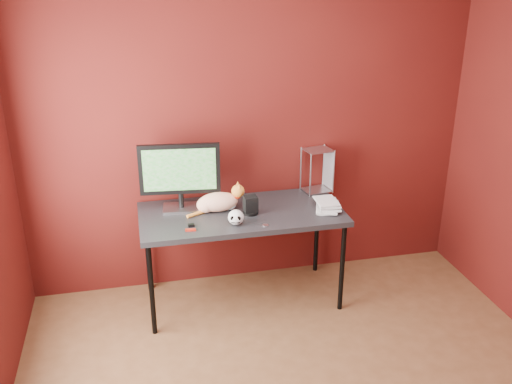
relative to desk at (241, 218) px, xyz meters
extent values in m
cube|color=#490F0D|center=(0.15, 0.38, 0.60)|extent=(3.50, 0.02, 2.60)
cube|color=black|center=(0.00, 0.00, 0.03)|extent=(1.50, 0.70, 0.04)
cylinder|color=black|center=(-0.70, -0.30, -0.34)|extent=(0.04, 0.04, 0.71)
cylinder|color=black|center=(0.70, -0.30, -0.34)|extent=(0.04, 0.04, 0.71)
cylinder|color=black|center=(-0.70, 0.30, -0.34)|extent=(0.04, 0.04, 0.71)
cylinder|color=black|center=(0.70, 0.30, -0.34)|extent=(0.04, 0.04, 0.71)
cube|color=#ABAAAF|center=(-0.43, 0.14, 0.06)|extent=(0.29, 0.22, 0.02)
cylinder|color=black|center=(-0.43, 0.14, 0.13)|extent=(0.04, 0.04, 0.12)
cube|color=black|center=(-0.43, 0.14, 0.37)|extent=(0.59, 0.10, 0.38)
cube|color=#124314|center=(-0.43, 0.14, 0.37)|extent=(0.52, 0.06, 0.32)
ellipsoid|color=orange|center=(-0.16, 0.06, 0.12)|extent=(0.31, 0.17, 0.14)
ellipsoid|color=orange|center=(-0.25, 0.06, 0.11)|extent=(0.15, 0.14, 0.12)
sphere|color=silver|center=(-0.07, 0.06, 0.10)|extent=(0.10, 0.10, 0.10)
sphere|color=orange|center=(-0.01, 0.06, 0.19)|extent=(0.10, 0.10, 0.10)
cone|color=orange|center=(-0.01, 0.04, 0.24)|extent=(0.03, 0.03, 0.04)
cone|color=orange|center=(-0.01, 0.09, 0.24)|extent=(0.03, 0.03, 0.04)
cylinder|color=red|center=(-0.03, 0.06, 0.15)|extent=(0.07, 0.07, 0.01)
cylinder|color=orange|center=(-0.33, 0.01, 0.06)|extent=(0.16, 0.10, 0.03)
ellipsoid|color=silver|center=(-0.08, -0.21, 0.11)|extent=(0.11, 0.11, 0.11)
ellipsoid|color=black|center=(-0.10, -0.25, 0.12)|extent=(0.03, 0.02, 0.03)
ellipsoid|color=black|center=(-0.06, -0.25, 0.12)|extent=(0.03, 0.02, 0.03)
cube|color=black|center=(-0.08, -0.26, 0.09)|extent=(0.06, 0.02, 0.01)
cylinder|color=black|center=(0.06, -0.04, 0.06)|extent=(0.12, 0.12, 0.02)
cube|color=black|center=(0.06, -0.04, 0.13)|extent=(0.10, 0.09, 0.12)
imported|color=beige|center=(0.56, -0.08, 0.15)|extent=(0.22, 0.25, 0.21)
imported|color=beige|center=(0.56, -0.08, 0.36)|extent=(0.20, 0.24, 0.21)
imported|color=beige|center=(0.56, -0.08, 0.57)|extent=(0.18, 0.23, 0.21)
imported|color=beige|center=(0.56, -0.08, 0.78)|extent=(0.16, 0.21, 0.21)
cylinder|color=#ABAAAF|center=(0.57, 0.19, 0.23)|extent=(0.01, 0.01, 0.36)
cylinder|color=#ABAAAF|center=(0.77, 0.19, 0.23)|extent=(0.01, 0.01, 0.36)
cylinder|color=#ABAAAF|center=(0.57, 0.35, 0.23)|extent=(0.01, 0.01, 0.36)
cylinder|color=#ABAAAF|center=(0.77, 0.35, 0.23)|extent=(0.01, 0.01, 0.36)
cube|color=#ABAAAF|center=(0.67, 0.27, 0.06)|extent=(0.23, 0.20, 0.01)
cube|color=#ABAAAF|center=(0.67, 0.27, 0.40)|extent=(0.23, 0.20, 0.01)
cube|color=#AF1B0D|center=(-0.40, -0.24, 0.06)|extent=(0.07, 0.03, 0.01)
cube|color=black|center=(-0.39, -0.17, 0.06)|extent=(0.05, 0.03, 0.02)
cylinder|color=#ABAAAF|center=(0.12, -0.27, 0.05)|extent=(0.04, 0.04, 0.00)
camera|label=1|loc=(-0.74, -3.77, 1.78)|focal=40.00mm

